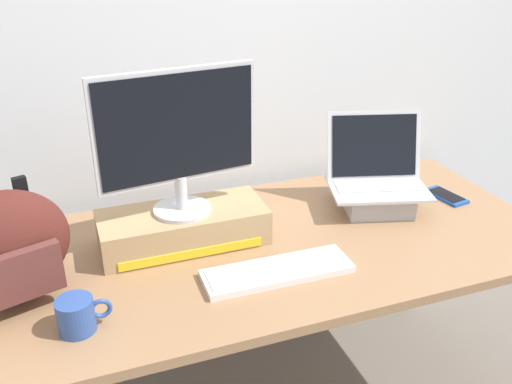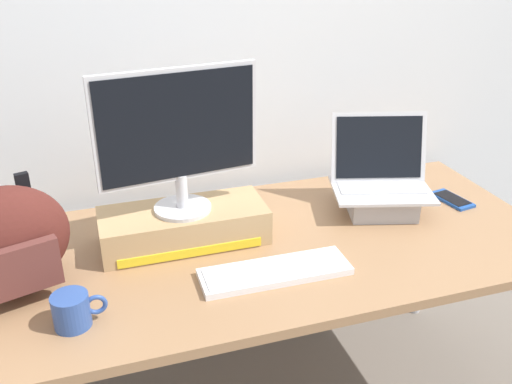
# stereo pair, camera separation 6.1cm
# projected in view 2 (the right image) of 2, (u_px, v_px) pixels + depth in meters

# --- Properties ---
(back_wall) EXTENTS (7.00, 0.10, 2.60)m
(back_wall) POSITION_uv_depth(u_px,v_px,m) (211.00, 25.00, 1.92)
(back_wall) COLOR silver
(back_wall) RESTS_ON ground
(desk) EXTENTS (1.88, 0.82, 0.72)m
(desk) POSITION_uv_depth(u_px,v_px,m) (256.00, 261.00, 1.76)
(desk) COLOR #99704C
(desk) RESTS_ON ground
(toner_box_yellow) EXTENTS (0.51, 0.21, 0.11)m
(toner_box_yellow) POSITION_uv_depth(u_px,v_px,m) (184.00, 225.00, 1.73)
(toner_box_yellow) COLOR tan
(toner_box_yellow) RESTS_ON desk
(desktop_monitor) EXTENTS (0.48, 0.17, 0.44)m
(desktop_monitor) POSITION_uv_depth(u_px,v_px,m) (178.00, 136.00, 1.60)
(desktop_monitor) COLOR silver
(desktop_monitor) RESTS_ON toner_box_yellow
(open_laptop) EXTENTS (0.38, 0.33, 0.32)m
(open_laptop) POSITION_uv_depth(u_px,v_px,m) (380.00, 191.00, 1.92)
(open_laptop) COLOR #ADADB2
(open_laptop) RESTS_ON desk
(external_keyboard) EXTENTS (0.43, 0.14, 0.02)m
(external_keyboard) POSITION_uv_depth(u_px,v_px,m) (275.00, 271.00, 1.58)
(external_keyboard) COLOR white
(external_keyboard) RESTS_ON desk
(messenger_backpack) EXTENTS (0.39, 0.32, 0.29)m
(messenger_backpack) POSITION_uv_depth(u_px,v_px,m) (5.00, 241.00, 1.46)
(messenger_backpack) COLOR #4C1E19
(messenger_backpack) RESTS_ON desk
(coffee_mug) EXTENTS (0.13, 0.09, 0.09)m
(coffee_mug) POSITION_uv_depth(u_px,v_px,m) (72.00, 310.00, 1.36)
(coffee_mug) COLOR #2D4C93
(coffee_mug) RESTS_ON desk
(cell_phone) EXTENTS (0.10, 0.17, 0.01)m
(cell_phone) POSITION_uv_depth(u_px,v_px,m) (452.00, 199.00, 2.00)
(cell_phone) COLOR #19479E
(cell_phone) RESTS_ON desk
(plush_toy) EXTENTS (0.09, 0.09, 0.09)m
(plush_toy) POSITION_uv_depth(u_px,v_px,m) (8.00, 231.00, 1.72)
(plush_toy) COLOR #2393CC
(plush_toy) RESTS_ON desk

